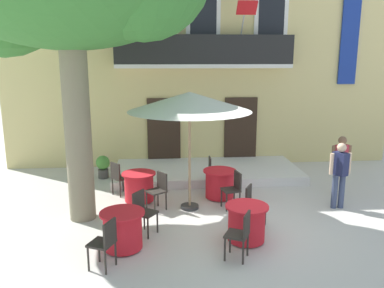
{
  "coord_description": "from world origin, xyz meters",
  "views": [
    {
      "loc": [
        -1.65,
        -8.05,
        3.66
      ],
      "look_at": [
        -0.73,
        2.45,
        1.3
      ],
      "focal_mm": 36.97,
      "sensor_mm": 36.0,
      "label": 1
    }
  ],
  "objects": [
    {
      "name": "cafe_chair_near_tree_0",
      "position": [
        -2.6,
        -1.65,
        0.53
      ],
      "size": [
        0.53,
        0.53,
        0.91
      ],
      "color": "#2D2823",
      "rests_on": "ground"
    },
    {
      "name": "cafe_umbrella",
      "position": [
        -0.91,
        1.04,
        2.61
      ],
      "size": [
        2.9,
        2.9,
        2.85
      ],
      "color": "#997A56",
      "rests_on": "ground"
    },
    {
      "name": "cafe_table_near_tree",
      "position": [
        -2.36,
        -0.93,
        0.39
      ],
      "size": [
        0.86,
        0.86,
        0.76
      ],
      "color": "red",
      "rests_on": "ground"
    },
    {
      "name": "cafe_chair_far_side_0",
      "position": [
        -2.72,
        2.14,
        0.53
      ],
      "size": [
        0.56,
        0.56,
        0.91
      ],
      "color": "#2D2823",
      "rests_on": "ground"
    },
    {
      "name": "cafe_chair_far_side_1",
      "position": [
        -1.66,
        1.06,
        0.53
      ],
      "size": [
        0.56,
        0.56,
        0.91
      ],
      "color": "#2D2823",
      "rests_on": "ground"
    },
    {
      "name": "cafe_chair_front_0",
      "position": [
        -0.19,
        -1.51,
        0.53
      ],
      "size": [
        0.54,
        0.54,
        0.91
      ],
      "color": "#2D2823",
      "rests_on": "ground"
    },
    {
      "name": "pedestrian_near_entrance",
      "position": [
        2.71,
        0.77,
        0.92
      ],
      "size": [
        0.53,
        0.4,
        1.63
      ],
      "color": "#384260",
      "rests_on": "ground"
    },
    {
      "name": "cafe_table_far_side",
      "position": [
        -2.16,
        1.63,
        0.39
      ],
      "size": [
        0.86,
        0.86,
        0.76
      ],
      "color": "red",
      "rests_on": "ground"
    },
    {
      "name": "cafe_chair_front_1",
      "position": [
        0.37,
        -0.11,
        0.53
      ],
      "size": [
        0.54,
        0.54,
        0.91
      ],
      "color": "#2D2823",
      "rests_on": "ground"
    },
    {
      "name": "ground_plane",
      "position": [
        0.0,
        0.0,
        0.0
      ],
      "size": [
        120.0,
        120.0,
        0.0
      ],
      "primitive_type": "plane",
      "color": "beige"
    },
    {
      "name": "cafe_chair_middle_0",
      "position": [
        0.16,
        0.98,
        0.53
      ],
      "size": [
        0.48,
        0.48,
        0.91
      ],
      "color": "#2D2823",
      "rests_on": "ground"
    },
    {
      "name": "cafe_table_middle",
      "position": [
        -0.07,
        1.69,
        0.39
      ],
      "size": [
        0.86,
        0.86,
        0.76
      ],
      "color": "red",
      "rests_on": "ground"
    },
    {
      "name": "cafe_table_front",
      "position": [
        0.08,
        -0.81,
        0.39
      ],
      "size": [
        0.86,
        0.86,
        0.76
      ],
      "color": "red",
      "rests_on": "ground"
    },
    {
      "name": "pedestrian_mid_plaza",
      "position": [
        3.17,
        1.68,
        0.9
      ],
      "size": [
        0.53,
        0.36,
        1.6
      ],
      "color": "silver",
      "rests_on": "ground"
    },
    {
      "name": "ground_planter_left",
      "position": [
        -3.35,
        3.73,
        0.39
      ],
      "size": [
        0.41,
        0.41,
        0.7
      ],
      "color": "#47423D",
      "rests_on": "ground"
    },
    {
      "name": "building_facade",
      "position": [
        -0.16,
        6.99,
        3.75
      ],
      "size": [
        13.0,
        5.09,
        7.5
      ],
      "color": "#DBC67F",
      "rests_on": "ground"
    },
    {
      "name": "cafe_chair_middle_1",
      "position": [
        -0.13,
        2.45,
        0.53
      ],
      "size": [
        0.41,
        0.41,
        0.91
      ],
      "color": "#2D2823",
      "rests_on": "ground"
    },
    {
      "name": "entrance_step_platform",
      "position": [
        -0.16,
        3.73,
        0.12
      ],
      "size": [
        5.68,
        2.54,
        0.25
      ],
      "primitive_type": "cube",
      "color": "silver",
      "rests_on": "ground"
    },
    {
      "name": "cafe_chair_near_tree_1",
      "position": [
        -2.0,
        -0.27,
        0.53
      ],
      "size": [
        0.56,
        0.56,
        0.91
      ],
      "color": "#2D2823",
      "rests_on": "ground"
    }
  ]
}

